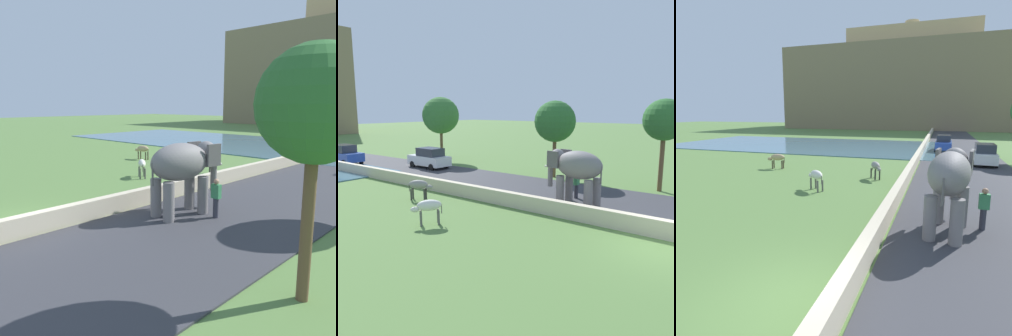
{
  "view_description": "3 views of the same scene",
  "coord_description": "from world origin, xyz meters",
  "views": [
    {
      "loc": [
        12.73,
        -5.09,
        4.49
      ],
      "look_at": [
        -0.22,
        8.21,
        1.13
      ],
      "focal_mm": 37.81,
      "sensor_mm": 36.0,
      "label": 1
    },
    {
      "loc": [
        -13.14,
        -2.6,
        5.16
      ],
      "look_at": [
        2.3,
        9.12,
        1.82
      ],
      "focal_mm": 36.83,
      "sensor_mm": 36.0,
      "label": 2
    },
    {
      "loc": [
        3.06,
        -5.27,
        4.29
      ],
      "look_at": [
        -2.13,
        10.31,
        1.14
      ],
      "focal_mm": 30.95,
      "sensor_mm": 36.0,
      "label": 3
    }
  ],
  "objects": [
    {
      "name": "car_blue",
      "position": [
        3.43,
        29.18,
        0.9
      ],
      "size": [
        1.87,
        4.04,
        1.8
      ],
      "color": "#2D4CA8",
      "rests_on": "ground"
    },
    {
      "name": "car_white",
      "position": [
        6.57,
        20.8,
        0.9
      ],
      "size": [
        1.9,
        4.06,
        1.8
      ],
      "color": "white",
      "rests_on": "ground"
    },
    {
      "name": "person_beside_elephant",
      "position": [
        4.7,
        5.86,
        0.87
      ],
      "size": [
        0.36,
        0.22,
        1.63
      ],
      "color": "#33333D",
      "rests_on": "ground"
    },
    {
      "name": "cow_white",
      "position": [
        -3.4,
        9.18,
        0.84
      ],
      "size": [
        1.31,
        1.1,
        1.15
      ],
      "color": "silver",
      "rests_on": "ground"
    },
    {
      "name": "ground_plane",
      "position": [
        0.0,
        0.0,
        0.0
      ],
      "size": [
        220.0,
        220.0,
        0.0
      ],
      "primitive_type": "plane",
      "color": "#567A3D"
    },
    {
      "name": "elephant",
      "position": [
        3.46,
        5.37,
        2.04
      ],
      "size": [
        1.78,
        3.56,
        2.99
      ],
      "color": "slate",
      "rests_on": "ground"
    },
    {
      "name": "cow_tan",
      "position": [
        -8.88,
        14.11,
        0.84
      ],
      "size": [
        1.42,
        0.6,
        1.15
      ],
      "color": "tan",
      "rests_on": "ground"
    },
    {
      "name": "cow_grey",
      "position": [
        -0.84,
        12.98,
        0.84
      ],
      "size": [
        1.03,
        1.35,
        1.15
      ],
      "color": "gray",
      "rests_on": "ground"
    },
    {
      "name": "lake",
      "position": [
        -14.0,
        30.26,
        0.04
      ],
      "size": [
        36.0,
        18.0,
        0.08
      ],
      "primitive_type": "cube",
      "color": "slate",
      "rests_on": "ground"
    },
    {
      "name": "barrier_wall",
      "position": [
        1.2,
        18.0,
        0.39
      ],
      "size": [
        0.4,
        110.0,
        0.78
      ],
      "primitive_type": "cube",
      "color": "beige",
      "rests_on": "ground"
    },
    {
      "name": "hill_distant",
      "position": [
        -6.0,
        80.14,
        10.59
      ],
      "size": [
        64.0,
        28.0,
        21.17
      ],
      "primitive_type": "cube",
      "color": "#897556",
      "rests_on": "ground"
    },
    {
      "name": "fort_on_hill",
      "position": [
        -6.16,
        80.14,
        24.21
      ],
      "size": [
        35.0,
        8.0,
        7.36
      ],
      "color": "tan",
      "rests_on": "hill_distant"
    },
    {
      "name": "road_surface",
      "position": [
        5.0,
        20.0,
        0.03
      ],
      "size": [
        7.0,
        120.0,
        0.06
      ],
      "primitive_type": "cube",
      "color": "#38383D",
      "rests_on": "ground"
    }
  ]
}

